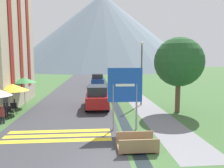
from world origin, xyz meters
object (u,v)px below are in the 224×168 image
(parked_car_near, at_px, (97,97))
(person_seated_near, at_px, (9,102))
(person_standing_terrace, at_px, (6,101))
(cafe_chair_far_right, at_px, (13,103))
(person_seated_far, at_px, (2,113))
(streetlamp, at_px, (142,68))
(road_sign, at_px, (125,90))
(footbridge, at_px, (137,145))
(cafe_chair_near_left, at_px, (6,111))
(cafe_chair_middle, at_px, (14,107))
(cafe_umbrella_middle_yellow, at_px, (13,87))
(tree_by_path, at_px, (179,62))
(cafe_umbrella_rear_green, at_px, (24,80))
(parked_car_far, at_px, (97,80))
(cafe_chair_near_right, at_px, (9,111))

(parked_car_near, height_order, person_seated_near, parked_car_near)
(person_standing_terrace, bearing_deg, cafe_chair_far_right, 97.41)
(parked_car_near, xyz_separation_m, person_seated_far, (-5.85, -3.90, -0.23))
(streetlamp, bearing_deg, parked_car_near, -168.21)
(road_sign, xyz_separation_m, person_standing_terrace, (-7.74, 3.56, -1.18))
(footbridge, height_order, cafe_chair_near_left, cafe_chair_near_left)
(cafe_chair_far_right, distance_m, person_seated_far, 3.90)
(road_sign, bearing_deg, person_seated_far, 166.26)
(cafe_chair_middle, bearing_deg, cafe_chair_far_right, 140.00)
(cafe_chair_far_right, xyz_separation_m, person_seated_near, (-0.14, -0.47, 0.17))
(cafe_umbrella_middle_yellow, bearing_deg, streetlamp, 12.03)
(footbridge, distance_m, tree_by_path, 8.55)
(tree_by_path, bearing_deg, person_seated_far, -170.37)
(footbridge, bearing_deg, streetlamp, 76.59)
(streetlamp, relative_size, tree_by_path, 0.97)
(person_seated_near, xyz_separation_m, tree_by_path, (12.63, -1.36, 3.03))
(road_sign, xyz_separation_m, cafe_umbrella_rear_green, (-7.43, 6.74, -0.04))
(road_sign, relative_size, cafe_umbrella_middle_yellow, 1.57)
(cafe_umbrella_middle_yellow, height_order, person_standing_terrace, cafe_umbrella_middle_yellow)
(cafe_chair_middle, relative_size, streetlamp, 0.16)
(cafe_umbrella_rear_green, distance_m, person_seated_near, 2.31)
(footbridge, distance_m, parked_car_far, 22.43)
(road_sign, distance_m, person_standing_terrace, 8.60)
(footbridge, bearing_deg, cafe_chair_middle, 138.04)
(road_sign, distance_m, tree_by_path, 6.05)
(parked_car_near, xyz_separation_m, tree_by_path, (5.94, -1.90, 2.80))
(road_sign, height_order, person_seated_far, road_sign)
(cafe_chair_near_right, bearing_deg, tree_by_path, -22.05)
(cafe_chair_near_right, bearing_deg, cafe_chair_far_right, 78.42)
(footbridge, xyz_separation_m, person_standing_terrace, (-7.88, 6.26, 0.84))
(footbridge, relative_size, parked_car_near, 0.39)
(cafe_umbrella_rear_green, height_order, streetlamp, streetlamp)
(cafe_chair_near_right, height_order, tree_by_path, tree_by_path)
(cafe_chair_middle, xyz_separation_m, cafe_umbrella_rear_green, (-0.04, 2.66, 1.69))
(cafe_umbrella_middle_yellow, relative_size, cafe_umbrella_rear_green, 0.91)
(cafe_umbrella_middle_yellow, bearing_deg, cafe_umbrella_rear_green, 87.73)
(cafe_umbrella_rear_green, height_order, person_seated_far, cafe_umbrella_rear_green)
(cafe_chair_near_left, bearing_deg, road_sign, -12.61)
(cafe_chair_near_right, bearing_deg, road_sign, -48.09)
(cafe_chair_near_right, bearing_deg, streetlamp, -6.07)
(parked_car_far, distance_m, cafe_chair_far_right, 15.63)
(footbridge, distance_m, parked_car_near, 8.57)
(road_sign, distance_m, parked_car_near, 6.02)
(parked_car_near, relative_size, cafe_chair_near_left, 5.17)
(cafe_chair_near_left, distance_m, person_seated_near, 2.33)
(cafe_umbrella_rear_green, bearing_deg, cafe_umbrella_middle_yellow, -92.27)
(parked_car_far, distance_m, cafe_chair_near_right, 17.78)
(road_sign, height_order, tree_by_path, tree_by_path)
(person_standing_terrace, height_order, person_seated_near, person_standing_terrace)
(cafe_umbrella_rear_green, bearing_deg, footbridge, -51.24)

